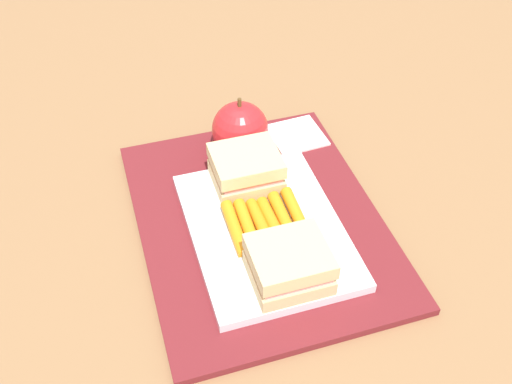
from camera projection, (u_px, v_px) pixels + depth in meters
The scene contains 8 objects.
ground_plane at pixel (259, 224), 0.72m from camera, with size 2.40×2.40×0.00m, color olive.
lunchbag_mat at pixel (259, 221), 0.72m from camera, with size 0.36×0.28×0.01m, color maroon.
food_tray at pixel (266, 230), 0.69m from camera, with size 0.23×0.17×0.01m, color white.
sandwich_half_left at pixel (289, 264), 0.62m from camera, with size 0.07×0.08×0.04m.
sandwich_half_right at pixel (246, 169), 0.73m from camera, with size 0.07×0.08×0.04m.
carrot_sticks_bundle at pixel (266, 222), 0.68m from camera, with size 0.08×0.09×0.02m.
apple at pixel (240, 129), 0.78m from camera, with size 0.07×0.07×0.08m.
paper_napkin at pixel (297, 135), 0.83m from camera, with size 0.07×0.07×0.00m, color white.
Camera 1 is at (-0.47, 0.15, 0.52)m, focal length 42.05 mm.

